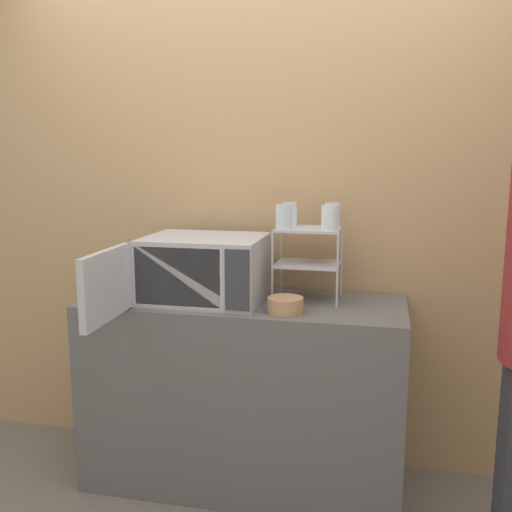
{
  "coord_description": "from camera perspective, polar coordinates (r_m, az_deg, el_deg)",
  "views": [
    {
      "loc": [
        0.62,
        -2.2,
        1.56
      ],
      "look_at": [
        0.05,
        0.31,
        1.11
      ],
      "focal_mm": 40.0,
      "sensor_mm": 36.0,
      "label": 1
    }
  ],
  "objects": [
    {
      "name": "wall_back",
      "position": [
        2.88,
        0.22,
        4.81
      ],
      "size": [
        8.0,
        0.06,
        2.6
      ],
      "color": "tan",
      "rests_on": "ground_plane"
    },
    {
      "name": "counter",
      "position": [
        2.79,
        -1.25,
        -13.46
      ],
      "size": [
        1.48,
        0.56,
        0.9
      ],
      "color": "#595654",
      "rests_on": "ground_plane"
    },
    {
      "name": "microwave",
      "position": [
        2.63,
        -5.54,
        -1.3
      ],
      "size": [
        0.57,
        0.85,
        0.3
      ],
      "color": "#ADADB2",
      "rests_on": "counter"
    },
    {
      "name": "dish_rack",
      "position": [
        2.62,
        5.23,
        0.79
      ],
      "size": [
        0.3,
        0.24,
        0.34
      ],
      "color": "#B2B2B7",
      "rests_on": "counter"
    },
    {
      "name": "glass_front_left",
      "position": [
        2.55,
        2.79,
        3.93
      ],
      "size": [
        0.07,
        0.07,
        0.11
      ],
      "color": "silver",
      "rests_on": "dish_rack"
    },
    {
      "name": "glass_back_right",
      "position": [
        2.67,
        7.67,
        4.11
      ],
      "size": [
        0.07,
        0.07,
        0.11
      ],
      "color": "silver",
      "rests_on": "dish_rack"
    },
    {
      "name": "glass_front_right",
      "position": [
        2.52,
        7.38,
        3.78
      ],
      "size": [
        0.07,
        0.07,
        0.11
      ],
      "color": "silver",
      "rests_on": "dish_rack"
    },
    {
      "name": "glass_back_left",
      "position": [
        2.68,
        3.37,
        4.22
      ],
      "size": [
        0.07,
        0.07,
        0.11
      ],
      "color": "silver",
      "rests_on": "dish_rack"
    },
    {
      "name": "bowl",
      "position": [
        2.44,
        2.95,
        -4.95
      ],
      "size": [
        0.15,
        0.15,
        0.07
      ],
      "color": "#AD7F56",
      "rests_on": "counter"
    }
  ]
}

